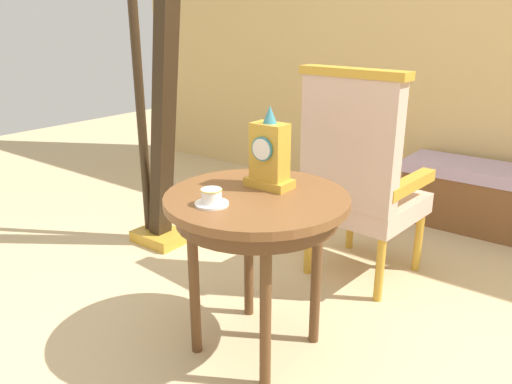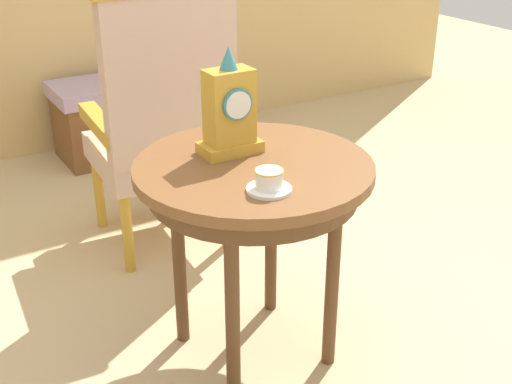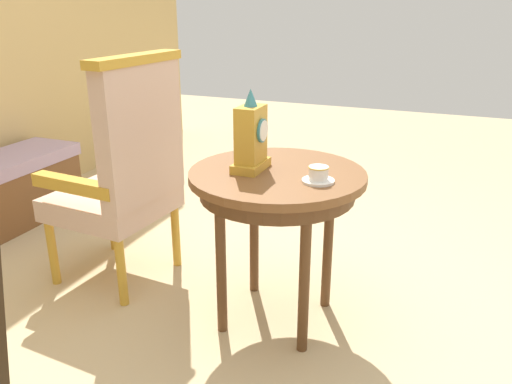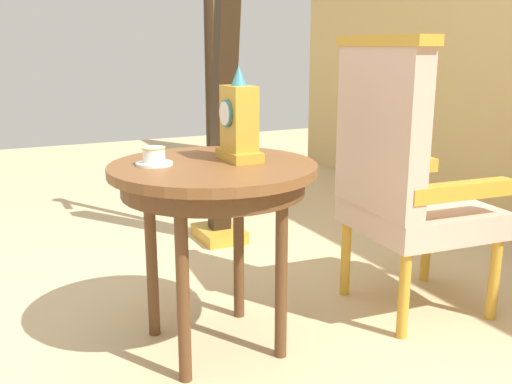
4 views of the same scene
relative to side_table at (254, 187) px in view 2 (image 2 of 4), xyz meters
The scene contains 6 objects.
ground_plane 0.62m from the side_table, 68.47° to the left, with size 10.00×10.00×0.00m, color tan.
side_table is the anchor object (origin of this frame).
teacup_left 0.23m from the side_table, 108.75° to the right, with size 0.13×0.13×0.06m.
mantel_clock 0.24m from the side_table, 99.05° to the left, with size 0.19×0.11×0.34m.
armchair 0.81m from the side_table, 86.11° to the left, with size 0.58×0.57×1.14m.
window_bench 2.03m from the side_table, 79.13° to the left, with size 0.93×0.40×0.44m.
Camera 2 is at (-0.97, -1.61, 1.50)m, focal length 47.32 mm.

